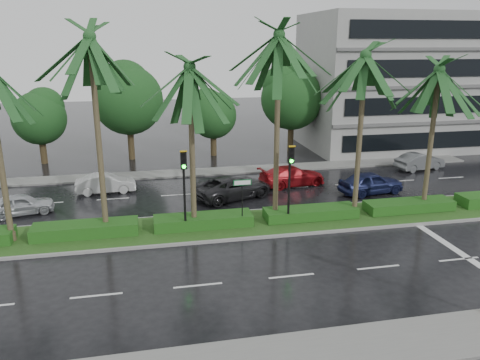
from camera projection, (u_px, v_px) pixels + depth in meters
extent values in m
plane|color=black|center=(263.00, 231.00, 24.57)|extent=(120.00, 120.00, 0.00)
cube|color=slate|center=(341.00, 351.00, 14.97)|extent=(40.00, 2.40, 0.12)
cube|color=slate|center=(224.00, 171.00, 35.82)|extent=(40.00, 2.00, 0.12)
cube|color=gray|center=(258.00, 223.00, 25.49)|extent=(36.00, 4.00, 0.14)
cube|color=#234316|center=(258.00, 222.00, 25.47)|extent=(35.60, 3.70, 0.02)
cube|color=#1C4A15|center=(86.00, 229.00, 23.65)|extent=(5.20, 1.40, 0.60)
cube|color=#1C4A15|center=(203.00, 221.00, 24.80)|extent=(5.20, 1.40, 0.60)
cube|color=#1C4A15|center=(311.00, 213.00, 25.96)|extent=(5.20, 1.40, 0.60)
cube|color=#1C4A15|center=(409.00, 205.00, 27.11)|extent=(5.20, 1.40, 0.60)
cube|color=silver|center=(46.00, 203.00, 28.84)|extent=(2.00, 0.12, 0.01)
cube|color=silver|center=(96.00, 296.00, 18.34)|extent=(2.00, 0.12, 0.01)
cube|color=silver|center=(113.00, 199.00, 29.61)|extent=(2.00, 0.12, 0.01)
cube|color=silver|center=(198.00, 285.00, 19.10)|extent=(2.00, 0.12, 0.01)
cube|color=silver|center=(177.00, 195.00, 30.37)|extent=(2.00, 0.12, 0.01)
cube|color=silver|center=(292.00, 276.00, 19.87)|extent=(2.00, 0.12, 0.01)
cube|color=silver|center=(237.00, 191.00, 31.14)|extent=(2.00, 0.12, 0.01)
cube|color=silver|center=(378.00, 267.00, 20.64)|extent=(2.00, 0.12, 0.01)
cube|color=silver|center=(294.00, 187.00, 31.91)|extent=(2.00, 0.12, 0.01)
cube|color=silver|center=(459.00, 259.00, 21.41)|extent=(2.00, 0.12, 0.01)
cube|color=silver|center=(349.00, 184.00, 32.68)|extent=(2.00, 0.12, 0.01)
cube|color=silver|center=(401.00, 181.00, 33.45)|extent=(2.00, 0.12, 0.01)
cube|color=silver|center=(451.00, 178.00, 34.22)|extent=(2.00, 0.12, 0.01)
cube|color=silver|center=(442.00, 241.00, 23.38)|extent=(0.40, 6.00, 0.01)
cylinder|color=#483C29|center=(0.00, 158.00, 21.87)|extent=(0.28, 0.28, 8.41)
cylinder|color=#483C29|center=(12.00, 236.00, 23.00)|extent=(0.40, 0.40, 0.44)
cylinder|color=#483C29|center=(99.00, 140.00, 22.65)|extent=(0.28, 0.28, 9.65)
cylinder|color=#483C29|center=(106.00, 229.00, 23.96)|extent=(0.40, 0.40, 0.44)
cylinder|color=#483C29|center=(192.00, 151.00, 23.52)|extent=(0.28, 0.28, 8.27)
cylinder|color=#483C29|center=(194.00, 223.00, 24.64)|extent=(0.40, 0.40, 0.44)
cylinder|color=#483C29|center=(277.00, 132.00, 24.46)|extent=(0.28, 0.28, 9.77)
cylinder|color=#483C29|center=(275.00, 215.00, 25.78)|extent=(0.40, 0.40, 0.44)
cylinder|color=#483C29|center=(359.00, 139.00, 25.09)|extent=(0.28, 0.28, 8.76)
cylinder|color=#483C29|center=(354.00, 212.00, 26.27)|extent=(0.40, 0.40, 0.44)
cylinder|color=#483C29|center=(431.00, 142.00, 26.34)|extent=(0.28, 0.28, 8.00)
cylinder|color=#483C29|center=(423.00, 205.00, 27.42)|extent=(0.40, 0.40, 0.44)
cylinder|color=black|center=(185.00, 201.00, 23.65)|extent=(0.12, 0.12, 3.40)
cube|color=black|center=(184.00, 160.00, 22.87)|extent=(0.30, 0.18, 0.90)
cube|color=gold|center=(183.00, 151.00, 22.62)|extent=(0.34, 0.12, 0.06)
cylinder|color=black|center=(183.00, 155.00, 22.69)|extent=(0.18, 0.04, 0.18)
cylinder|color=black|center=(184.00, 161.00, 22.78)|extent=(0.18, 0.04, 0.18)
cylinder|color=#0CE519|center=(184.00, 167.00, 22.86)|extent=(0.18, 0.04, 0.18)
cylinder|color=black|center=(289.00, 194.00, 24.71)|extent=(0.12, 0.12, 3.40)
cube|color=black|center=(291.00, 155.00, 23.93)|extent=(0.30, 0.18, 0.90)
cube|color=gold|center=(292.00, 146.00, 23.68)|extent=(0.34, 0.12, 0.06)
cylinder|color=black|center=(292.00, 150.00, 23.75)|extent=(0.18, 0.04, 0.18)
cylinder|color=black|center=(292.00, 155.00, 23.83)|extent=(0.18, 0.04, 0.18)
cylinder|color=#0CE519|center=(292.00, 161.00, 23.92)|extent=(0.18, 0.04, 0.18)
cylinder|color=black|center=(242.00, 203.00, 24.43)|extent=(0.06, 0.06, 2.60)
cube|color=#0C5926|center=(242.00, 183.00, 24.08)|extent=(0.95, 0.04, 0.30)
cube|color=white|center=(242.00, 183.00, 24.06)|extent=(0.85, 0.01, 0.22)
cylinder|color=#332917|center=(43.00, 151.00, 38.03)|extent=(0.52, 0.52, 2.06)
sphere|color=#163B18|center=(39.00, 118.00, 37.26)|extent=(4.24, 4.24, 4.24)
sphere|color=#163B18|center=(39.00, 107.00, 37.31)|extent=(3.18, 3.18, 3.18)
cylinder|color=#332917|center=(131.00, 143.00, 39.27)|extent=(0.52, 0.52, 2.76)
sphere|color=#163B18|center=(128.00, 100.00, 38.25)|extent=(5.68, 5.68, 5.68)
sphere|color=#163B18|center=(127.00, 86.00, 38.22)|extent=(4.26, 4.26, 4.26)
cylinder|color=#332917|center=(214.00, 144.00, 40.73)|extent=(0.52, 0.52, 1.95)
sphere|color=#163B18|center=(213.00, 115.00, 40.01)|extent=(4.02, 4.02, 4.02)
sphere|color=#163B18|center=(212.00, 106.00, 40.07)|extent=(3.01, 3.01, 3.01)
cylinder|color=#332917|center=(291.00, 137.00, 41.97)|extent=(0.52, 0.52, 2.64)
sphere|color=#163B18|center=(292.00, 99.00, 41.00)|extent=(5.43, 5.43, 5.43)
sphere|color=#163B18|center=(291.00, 86.00, 40.98)|extent=(4.08, 4.08, 4.08)
cylinder|color=#332917|center=(363.00, 137.00, 43.39)|extent=(0.52, 0.52, 2.12)
sphere|color=#163B18|center=(365.00, 107.00, 42.61)|extent=(4.35, 4.35, 4.35)
sphere|color=#163B18|center=(364.00, 98.00, 42.65)|extent=(3.26, 3.26, 3.26)
cube|color=gray|center=(394.00, 82.00, 43.03)|extent=(16.00, 10.00, 12.00)
imported|color=#B8BBC1|center=(21.00, 204.00, 26.78)|extent=(2.29, 3.87, 1.24)
imported|color=#B2B2B2|center=(106.00, 183.00, 30.70)|extent=(1.55, 3.89, 1.26)
imported|color=#242326|center=(233.00, 187.00, 29.63)|extent=(4.16, 5.64, 1.42)
imported|color=maroon|center=(292.00, 176.00, 32.25)|extent=(2.69, 4.93, 1.35)
imported|color=#19204C|center=(371.00, 183.00, 30.52)|extent=(2.31, 4.47, 1.46)
imported|color=#5B5E60|center=(420.00, 161.00, 36.22)|extent=(2.17, 4.17, 1.31)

